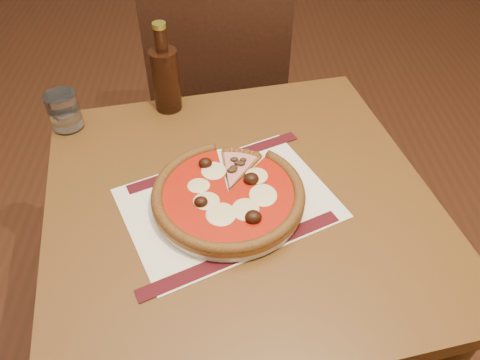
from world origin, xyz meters
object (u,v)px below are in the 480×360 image
(table, at_px, (240,228))
(bottle, at_px, (165,77))
(chair_far, at_px, (219,89))
(pizza, at_px, (228,193))
(plate, at_px, (229,200))
(water_glass, at_px, (64,111))

(table, bearing_deg, bottle, 116.98)
(chair_far, relative_size, pizza, 3.03)
(bottle, bearing_deg, pizza, -67.65)
(plate, relative_size, water_glass, 3.29)
(chair_far, xyz_separation_m, water_glass, (-0.37, -0.48, 0.26))
(chair_far, xyz_separation_m, plate, (0.02, -0.76, 0.22))
(water_glass, bearing_deg, table, -32.49)
(table, distance_m, bottle, 0.42)
(table, relative_size, chair_far, 0.98)
(bottle, bearing_deg, chair_far, 72.31)
(chair_far, height_order, water_glass, chair_far)
(plate, distance_m, pizza, 0.02)
(plate, bearing_deg, pizza, -105.12)
(table, height_order, bottle, bottle)
(table, bearing_deg, chair_far, 93.15)
(chair_far, height_order, plate, chair_far)
(table, relative_size, plate, 3.06)
(table, bearing_deg, pizza, -145.05)
(plate, xyz_separation_m, pizza, (-0.00, -0.00, 0.02))
(table, distance_m, pizza, 0.14)
(chair_far, distance_m, bottle, 0.52)
(plate, bearing_deg, bottle, 112.37)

